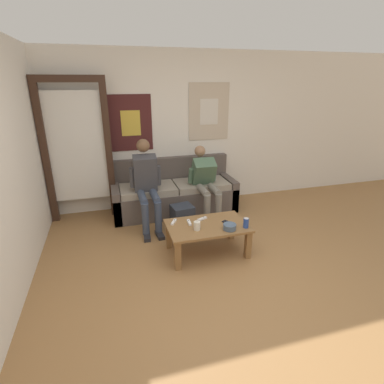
% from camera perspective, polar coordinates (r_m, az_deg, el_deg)
% --- Properties ---
extents(ground_plane, '(18.00, 18.00, 0.00)m').
position_cam_1_polar(ground_plane, '(3.31, 7.91, -18.57)').
color(ground_plane, '#9E7042').
extents(wall_back, '(10.00, 0.07, 2.55)m').
position_cam_1_polar(wall_back, '(5.13, -3.29, 11.51)').
color(wall_back, white).
rests_on(wall_back, ground_plane).
extents(door_frame, '(1.00, 0.10, 2.15)m').
position_cam_1_polar(door_frame, '(4.83, -21.13, 8.66)').
color(door_frame, '#382319').
rests_on(door_frame, ground_plane).
extents(couch, '(2.02, 0.74, 0.85)m').
position_cam_1_polar(couch, '(5.01, -3.43, -0.41)').
color(couch, '#564C47').
rests_on(couch, ground_plane).
extents(coffee_table, '(1.00, 0.62, 0.39)m').
position_cam_1_polar(coffee_table, '(3.78, 2.91, -7.19)').
color(coffee_table, olive).
rests_on(coffee_table, ground_plane).
extents(person_seated_adult, '(0.47, 0.86, 1.28)m').
position_cam_1_polar(person_seated_adult, '(4.44, -8.66, 2.01)').
color(person_seated_adult, '#384256').
rests_on(person_seated_adult, ground_plane).
extents(person_seated_teen, '(0.47, 0.94, 1.09)m').
position_cam_1_polar(person_seated_teen, '(4.70, 2.54, 2.26)').
color(person_seated_teen, gray).
rests_on(person_seated_teen, ground_plane).
extents(backpack, '(0.33, 0.34, 0.39)m').
position_cam_1_polar(backpack, '(4.36, -1.80, -5.18)').
color(backpack, '#282D38').
rests_on(backpack, ground_plane).
extents(ceramic_bowl, '(0.16, 0.16, 0.07)m').
position_cam_1_polar(ceramic_bowl, '(3.65, 7.18, -6.52)').
color(ceramic_bowl, '#475B75').
rests_on(ceramic_bowl, coffee_table).
extents(pillar_candle, '(0.08, 0.08, 0.12)m').
position_cam_1_polar(pillar_candle, '(3.61, 0.95, -6.44)').
color(pillar_candle, silver).
rests_on(pillar_candle, coffee_table).
extents(drink_can_blue, '(0.07, 0.07, 0.12)m').
position_cam_1_polar(drink_can_blue, '(3.71, 10.25, -5.81)').
color(drink_can_blue, '#28479E').
rests_on(drink_can_blue, coffee_table).
extents(game_controller_near_left, '(0.10, 0.14, 0.03)m').
position_cam_1_polar(game_controller_near_left, '(3.80, -3.51, -5.72)').
color(game_controller_near_left, white).
rests_on(game_controller_near_left, coffee_table).
extents(game_controller_near_right, '(0.04, 0.15, 0.03)m').
position_cam_1_polar(game_controller_near_right, '(3.78, -0.54, -5.83)').
color(game_controller_near_right, white).
rests_on(game_controller_near_right, coffee_table).
extents(game_controller_far_center, '(0.15, 0.09, 0.03)m').
position_cam_1_polar(game_controller_far_center, '(3.88, 1.94, -5.12)').
color(game_controller_far_center, white).
rests_on(game_controller_far_center, coffee_table).
extents(cell_phone, '(0.13, 0.15, 0.01)m').
position_cam_1_polar(cell_phone, '(3.82, 6.78, -5.78)').
color(cell_phone, black).
rests_on(cell_phone, coffee_table).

